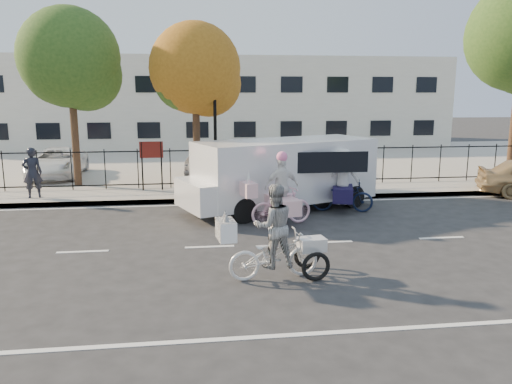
{
  "coord_description": "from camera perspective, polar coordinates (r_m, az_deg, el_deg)",
  "views": [
    {
      "loc": [
        -0.37,
        -11.73,
        3.71
      ],
      "look_at": [
        1.3,
        1.2,
        1.1
      ],
      "focal_mm": 35.0,
      "sensor_mm": 36.0,
      "label": 1
    }
  ],
  "objects": [
    {
      "name": "ground",
      "position": [
        12.3,
        -5.32,
        -6.27
      ],
      "size": [
        120.0,
        120.0,
        0.0
      ],
      "primitive_type": "plane",
      "color": "#333334"
    },
    {
      "name": "pedestrian",
      "position": [
        18.65,
        -24.2,
        2.03
      ],
      "size": [
        0.73,
        0.6,
        1.74
      ],
      "primitive_type": "imported",
      "rotation": [
        0.0,
        0.0,
        3.47
      ],
      "color": "black",
      "rests_on": "sidewalk"
    },
    {
      "name": "curb",
      "position": [
        17.17,
        -5.95,
        -0.96
      ],
      "size": [
        60.0,
        0.1,
        0.15
      ],
      "primitive_type": "cube",
      "color": "#A8A399",
      "rests_on": "ground"
    },
    {
      "name": "sidewalk",
      "position": [
        18.2,
        -6.04,
        -0.27
      ],
      "size": [
        60.0,
        2.2,
        0.15
      ],
      "primitive_type": "cube",
      "color": "#A8A399",
      "rests_on": "ground"
    },
    {
      "name": "lot_car_b",
      "position": [
        23.06,
        -21.76,
        3.17
      ],
      "size": [
        2.2,
        4.48,
        1.22
      ],
      "primitive_type": "imported",
      "rotation": [
        0.0,
        0.0,
        0.04
      ],
      "color": "white",
      "rests_on": "parking_lot"
    },
    {
      "name": "unicorn_bike",
      "position": [
        14.07,
        2.8,
        -0.71
      ],
      "size": [
        2.14,
        1.53,
        2.11
      ],
      "rotation": [
        0.0,
        0.0,
        1.81
      ],
      "color": "#FFC2D6",
      "rests_on": "ground"
    },
    {
      "name": "lamppost",
      "position": [
        18.56,
        -4.72,
        9.44
      ],
      "size": [
        0.36,
        0.36,
        4.33
      ],
      "color": "black",
      "rests_on": "sidewalk"
    },
    {
      "name": "parking_lot",
      "position": [
        26.97,
        -6.51,
        3.5
      ],
      "size": [
        60.0,
        15.6,
        0.15
      ],
      "primitive_type": "cube",
      "color": "#A8A399",
      "rests_on": "ground"
    },
    {
      "name": "road_markings",
      "position": [
        12.3,
        -5.32,
        -6.25
      ],
      "size": [
        60.0,
        9.52,
        0.01
      ],
      "primitive_type": null,
      "color": "silver",
      "rests_on": "ground"
    },
    {
      "name": "street_sign",
      "position": [
        18.73,
        -11.86,
        4.04
      ],
      "size": [
        0.85,
        0.06,
        1.8
      ],
      "color": "black",
      "rests_on": "sidewalk"
    },
    {
      "name": "white_van",
      "position": [
        15.98,
        2.99,
        2.38
      ],
      "size": [
        6.81,
        4.07,
        2.23
      ],
      "rotation": [
        0.0,
        0.0,
        0.37
      ],
      "color": "white",
      "rests_on": "ground"
    },
    {
      "name": "bull_bike",
      "position": [
        15.91,
        9.77,
        0.6
      ],
      "size": [
        2.21,
        1.56,
        1.99
      ],
      "rotation": [
        0.0,
        0.0,
        1.29
      ],
      "color": "#0F1834",
      "rests_on": "ground"
    },
    {
      "name": "iron_fence",
      "position": [
        19.14,
        -6.17,
        2.81
      ],
      "size": [
        58.0,
        0.06,
        1.5
      ],
      "primitive_type": null,
      "color": "black",
      "rests_on": "sidewalk"
    },
    {
      "name": "tree_west",
      "position": [
        20.47,
        -20.07,
        13.71
      ],
      "size": [
        3.74,
        3.74,
        6.86
      ],
      "color": "#442D1D",
      "rests_on": "ground"
    },
    {
      "name": "zebra_trike",
      "position": [
        10.06,
        2.08,
        -5.79
      ],
      "size": [
        2.28,
        0.99,
        1.94
      ],
      "rotation": [
        0.0,
        0.0,
        1.69
      ],
      "color": "white",
      "rests_on": "ground"
    },
    {
      "name": "building",
      "position": [
        36.73,
        -6.87,
        10.13
      ],
      "size": [
        34.0,
        10.0,
        6.0
      ],
      "primitive_type": "cube",
      "color": "silver",
      "rests_on": "ground"
    },
    {
      "name": "lot_car_d",
      "position": [
        22.8,
        6.55,
        3.95
      ],
      "size": [
        2.77,
        4.2,
        1.33
      ],
      "primitive_type": "imported",
      "rotation": [
        0.0,
        0.0,
        0.34
      ],
      "color": "#B6B7BE",
      "rests_on": "parking_lot"
    },
    {
      "name": "lot_car_c",
      "position": [
        21.79,
        -4.96,
        3.8
      ],
      "size": [
        2.46,
        4.63,
        1.45
      ],
      "primitive_type": "imported",
      "rotation": [
        0.0,
        0.0,
        -0.22
      ],
      "color": "#54565D",
      "rests_on": "parking_lot"
    },
    {
      "name": "tree_mid",
      "position": [
        19.59,
        -6.56,
        13.37
      ],
      "size": [
        3.5,
        3.46,
        6.34
      ],
      "color": "#442D1D",
      "rests_on": "ground"
    }
  ]
}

